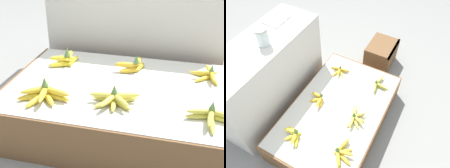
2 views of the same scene
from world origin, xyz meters
The scene contains 9 objects.
ground_plane centered at (0.00, 0.00, 0.00)m, with size 10.00×10.00×0.00m, color gray.
display_platform centered at (0.00, 0.00, 0.13)m, with size 1.28×0.80×0.26m.
back_vendor_table centered at (-0.07, 0.70, 0.39)m, with size 1.18×0.43×0.79m.
banana_bunch_front_left centered at (-0.36, -0.23, 0.29)m, with size 0.26×0.17×0.11m.
banana_bunch_front_midleft centered at (-0.02, -0.19, 0.29)m, with size 0.24×0.17×0.10m.
banana_bunch_front_midright centered at (0.42, -0.23, 0.29)m, with size 0.25×0.16×0.09m.
banana_bunch_middle_left centered at (-0.41, 0.18, 0.30)m, with size 0.15×0.19×0.11m.
banana_bunch_middle_midleft centered at (-0.01, 0.20, 0.29)m, with size 0.17×0.16×0.11m.
banana_bunch_middle_midright centered at (0.41, 0.20, 0.28)m, with size 0.16×0.21×0.08m.
Camera 1 is at (0.27, -1.41, 1.05)m, focal length 50.00 mm.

